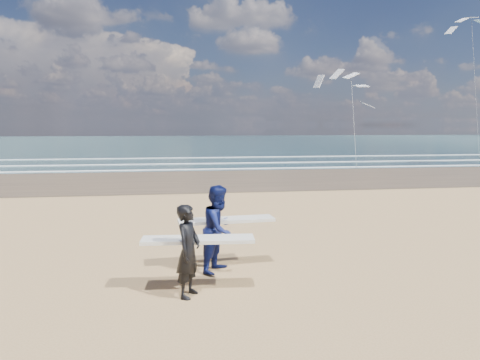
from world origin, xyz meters
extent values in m
cube|color=#4B3A28|center=(20.00, 18.00, 0.01)|extent=(220.00, 12.00, 0.01)
cube|color=#1B353B|center=(20.00, 72.00, 0.01)|extent=(220.00, 100.00, 0.02)
cube|color=white|center=(20.00, 22.80, 0.05)|extent=(220.00, 0.50, 0.05)
cube|color=white|center=(20.00, 27.50, 0.05)|extent=(220.00, 0.50, 0.05)
cube|color=white|center=(20.00, 34.00, 0.05)|extent=(220.00, 0.50, 0.05)
imported|color=black|center=(0.88, -0.21, 0.88)|extent=(0.65, 0.76, 1.77)
cube|color=white|center=(1.08, 0.14, 1.00)|extent=(2.23, 0.68, 0.07)
imported|color=#0D154C|center=(1.59, 1.12, 0.97)|extent=(1.12, 1.18, 1.93)
cube|color=white|center=(1.79, 1.47, 1.07)|extent=(2.23, 0.69, 0.07)
cube|color=slate|center=(14.19, 22.66, 0.05)|extent=(0.12, 0.12, 0.10)
cube|color=slate|center=(30.61, 30.64, 0.05)|extent=(0.12, 0.12, 0.10)
camera|label=1|loc=(0.71, -8.07, 3.23)|focal=32.00mm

